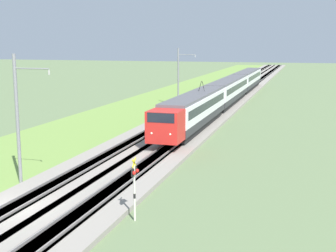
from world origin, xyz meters
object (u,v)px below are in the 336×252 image
object	(u,v)px
catenary_mast_mid	(179,77)
passenger_train	(229,89)
crossing_signal_far	(135,183)
catenary_mast_near	(18,118)

from	to	relation	value
catenary_mast_mid	passenger_train	bearing A→B (deg)	-55.86
crossing_signal_far	passenger_train	bearing A→B (deg)	93.54
catenary_mast_near	catenary_mast_mid	size ratio (longest dim) A/B	1.01
passenger_train	crossing_signal_far	xyz separation A→B (m)	(-46.10, -2.85, -0.28)
catenary_mast_near	catenary_mast_mid	distance (m)	38.01
passenger_train	catenary_mast_mid	size ratio (longest dim) A/B	7.83
crossing_signal_far	catenary_mast_mid	xyz separation A→B (m)	(41.78, 9.22, 2.26)
passenger_train	catenary_mast_near	size ratio (longest dim) A/B	7.77
catenary_mast_near	crossing_signal_far	bearing A→B (deg)	-112.25
crossing_signal_far	catenary_mast_mid	distance (m)	42.84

